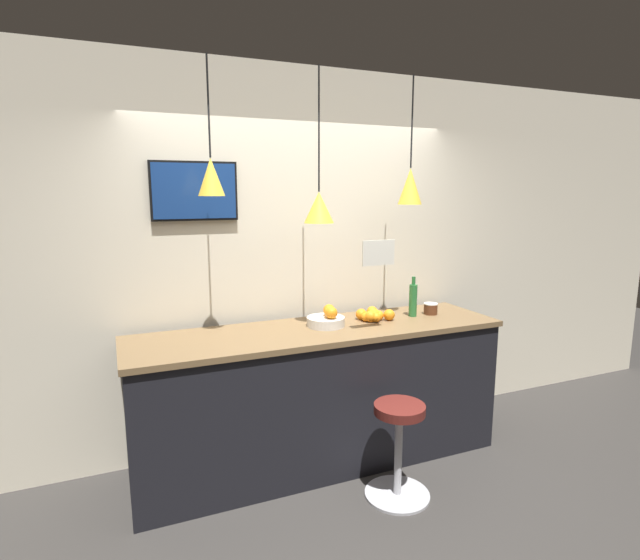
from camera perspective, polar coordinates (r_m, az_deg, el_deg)
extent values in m
plane|color=#33302D|center=(3.51, 4.21, -24.33)|extent=(14.00, 14.00, 0.00)
cube|color=beige|center=(3.91, -2.65, 2.26)|extent=(8.00, 0.06, 2.90)
cube|color=black|center=(3.75, 0.00, -13.36)|extent=(2.66, 0.67, 0.98)
cube|color=brown|center=(3.58, 0.00, -5.85)|extent=(2.70, 0.71, 0.04)
cylinder|color=#B7B7BC|center=(3.62, 8.80, -23.04)|extent=(0.43, 0.43, 0.02)
cylinder|color=#B7B7BC|center=(3.47, 8.93, -19.04)|extent=(0.05, 0.05, 0.56)
cylinder|color=#5B1E19|center=(3.33, 9.08, -14.37)|extent=(0.33, 0.33, 0.06)
cylinder|color=beige|center=(3.62, 0.66, -4.77)|extent=(0.28, 0.28, 0.07)
sphere|color=orange|center=(3.56, 1.33, -3.77)|extent=(0.09, 0.09, 0.09)
sphere|color=orange|center=(3.64, 1.04, -3.46)|extent=(0.09, 0.09, 0.09)
sphere|color=orange|center=(3.57, 1.19, -3.72)|extent=(0.09, 0.09, 0.09)
sphere|color=orange|center=(3.80, 6.73, -4.05)|extent=(0.08, 0.08, 0.08)
sphere|color=orange|center=(3.74, 5.78, -4.16)|extent=(0.09, 0.09, 0.09)
sphere|color=orange|center=(3.75, 6.40, -4.27)|extent=(0.07, 0.07, 0.07)
sphere|color=orange|center=(3.80, 6.32, -3.98)|extent=(0.09, 0.09, 0.09)
sphere|color=orange|center=(3.82, 6.23, -3.99)|extent=(0.07, 0.07, 0.07)
sphere|color=orange|center=(3.80, 6.53, -4.04)|extent=(0.08, 0.08, 0.08)
sphere|color=orange|center=(3.76, 6.16, -4.23)|extent=(0.07, 0.07, 0.07)
sphere|color=orange|center=(3.79, 6.28, -4.12)|extent=(0.07, 0.07, 0.07)
sphere|color=orange|center=(3.89, 5.98, -3.62)|extent=(0.09, 0.09, 0.09)
sphere|color=orange|center=(3.76, 6.07, -4.10)|extent=(0.09, 0.09, 0.09)
sphere|color=orange|center=(3.76, 5.28, -4.23)|extent=(0.07, 0.07, 0.07)
sphere|color=orange|center=(3.81, 7.91, -3.97)|extent=(0.09, 0.09, 0.09)
sphere|color=orange|center=(3.79, 6.09, -4.00)|extent=(0.09, 0.09, 0.09)
sphere|color=orange|center=(3.81, 4.74, -3.91)|extent=(0.08, 0.08, 0.08)
cylinder|color=#286B33|center=(3.95, 10.58, -2.31)|extent=(0.06, 0.06, 0.25)
cylinder|color=#286B33|center=(3.92, 10.65, -0.07)|extent=(0.03, 0.03, 0.06)
cylinder|color=#562D19|center=(4.06, 12.52, -3.28)|extent=(0.11, 0.11, 0.08)
cylinder|color=white|center=(4.05, 12.55, -2.67)|extent=(0.11, 0.11, 0.01)
cylinder|color=black|center=(3.29, -12.64, 18.84)|extent=(0.01, 0.01, 0.61)
cone|color=gold|center=(3.25, -12.35, 11.44)|extent=(0.17, 0.17, 0.24)
sphere|color=#F9EFCC|center=(3.24, -12.28, 9.72)|extent=(0.04, 0.04, 0.04)
cylinder|color=black|center=(3.48, -0.12, 16.83)|extent=(0.01, 0.01, 0.82)
cone|color=gold|center=(3.46, -0.12, 8.30)|extent=(0.21, 0.21, 0.21)
sphere|color=#F9EFCC|center=(3.46, -0.12, 6.86)|extent=(0.04, 0.04, 0.04)
cylinder|color=black|center=(3.83, 10.48, 17.34)|extent=(0.01, 0.01, 0.65)
cone|color=gold|center=(3.80, 10.26, 10.49)|extent=(0.18, 0.18, 0.27)
sphere|color=#F9EFCC|center=(3.80, 10.21, 8.80)|extent=(0.04, 0.04, 0.04)
cube|color=black|center=(3.63, -14.17, 9.83)|extent=(0.60, 0.04, 0.41)
cube|color=navy|center=(3.61, -14.12, 9.83)|extent=(0.57, 0.01, 0.38)
cube|color=silver|center=(3.36, 6.72, 3.10)|extent=(0.24, 0.01, 0.17)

